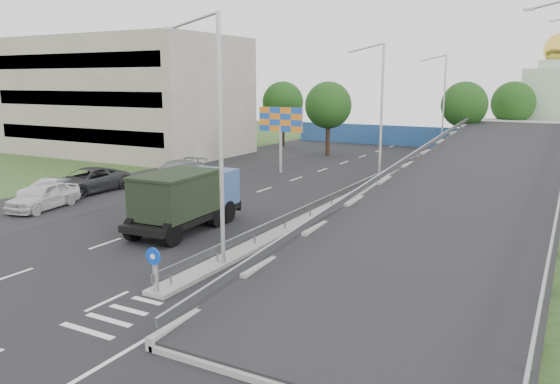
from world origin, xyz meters
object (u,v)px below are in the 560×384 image
Objects in this scene: lamp_post_mid at (379,107)px; parked_car_b at (49,189)px; church at (555,101)px; parked_car_a at (43,196)px; sign_bollard at (155,270)px; parked_car_d at (175,173)px; lamp_post_far at (442,99)px; billboard at (281,123)px; parked_car_c at (87,181)px; lamp_post_near at (217,128)px; dump_truck at (186,197)px.

lamp_post_mid reaches higher than parked_car_b.
parked_car_a is (-25.23, -50.52, -4.47)m from church.
parked_car_d is (-13.65, 17.75, -0.18)m from sign_bollard.
church is at bearing 53.89° from parked_car_a.
lamp_post_far is at bearing 61.96° from parked_car_b.
lamp_post_mid is 1.83× the size of billboard.
parked_car_c is at bearing 144.26° from sign_bollard.
sign_bollard is 20.64m from parked_car_c.
lamp_post_near is 1.64× the size of parked_car_c.
dump_truck is at bearing 140.74° from lamp_post_near.
sign_bollard is 0.17× the size of lamp_post_far.
parked_car_c is (-1.52, 4.75, 0.02)m from parked_car_a.
lamp_post_near is 0.73× the size of church.
lamp_post_far is 2.06× the size of parked_car_a.
lamp_post_near is 1.00× the size of lamp_post_far.
lamp_post_mid is 0.73× the size of church.
church reaches higher than dump_truck.
lamp_post_mid is at bearing 20.10° from parked_car_d.
lamp_post_far is 1.64× the size of parked_car_c.
parked_car_c is (-16.75, 12.06, -0.18)m from sign_bollard.
parked_car_c is (-16.86, 8.23, -4.96)m from lamp_post_near.
lamp_post_far is 0.73× the size of church.
parked_car_d is at bearing -156.19° from lamp_post_mid.
lamp_post_near is (0.11, 3.83, 4.77)m from sign_bollard.
dump_truck is 1.80× the size of parked_car_b.
church reaches higher than parked_car_c.
lamp_post_near is 19.08m from parked_car_b.
lamp_post_far is at bearing 63.16° from billboard.
parked_car_a is (-6.23, -18.52, -3.35)m from billboard.
parked_car_b is (-8.40, -16.42, -3.52)m from billboard.
dump_truck is at bearing -19.37° from parked_car_c.
parked_car_a is 10.57m from parked_car_d.
sign_bollard is at bearing -56.16° from parked_car_d.
lamp_post_far reaches higher than parked_car_d.
parked_car_b is (-27.40, -48.42, -4.64)m from church.
billboard is at bearing 100.68° from dump_truck.
sign_bollard is 58.84m from church.
lamp_post_far reaches higher than billboard.
dump_truck is 1.48× the size of parked_car_a.
sign_bollard is at bearing -35.49° from parked_car_c.
parked_car_b is (-2.17, 2.09, -0.17)m from parked_car_a.
billboard is at bearing 56.35° from parked_car_d.
church is at bearing 54.76° from lamp_post_far.
lamp_post_far is 1.83× the size of billboard.
billboard reaches higher than dump_truck.
parked_car_d is (3.75, 8.35, 0.19)m from parked_car_b.
parked_car_c is at bearing -122.30° from parked_car_d.
lamp_post_mid is at bearing 90.00° from lamp_post_near.
lamp_post_far is 20.24m from billboard.
sign_bollard is 0.30× the size of billboard.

